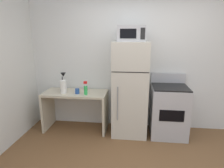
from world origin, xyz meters
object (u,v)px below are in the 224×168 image
Objects in this scene: paper_towel_roll at (63,87)px; refrigerator at (130,89)px; spray_bottle at (86,89)px; oven_range at (168,111)px; desk_lamp at (63,79)px; microwave at (131,34)px; coffee_mug at (77,91)px; desk at (76,103)px.

refrigerator is at bearing 3.09° from paper_towel_roll.
refrigerator reaches higher than spray_bottle.
refrigerator reaches higher than oven_range.
desk_lamp is at bearing 177.45° from oven_range.
paper_towel_roll is 0.52× the size of microwave.
coffee_mug is at bearing -175.97° from refrigerator.
desk_lamp is at bearing 175.02° from microwave.
paper_towel_roll is at bearing -177.90° from microwave.
desk is 1.08× the size of oven_range.
desk_lamp reaches higher than coffee_mug.
oven_range is at bearing 1.89° from microwave.
oven_range is at bearing 0.16° from refrigerator.
desk_lamp is 0.40m from coffee_mug.
refrigerator is (0.79, 0.11, -0.01)m from spray_bottle.
desk is 12.48× the size of coffee_mug.
coffee_mug is 0.40× the size of paper_towel_roll.
desk_lamp reaches higher than spray_bottle.
spray_bottle is 0.23× the size of oven_range.
desk_lamp is (-0.25, 0.07, 0.46)m from desk.
microwave reaches higher than spray_bottle.
oven_range is (1.73, -0.02, -0.06)m from desk.
refrigerator is (1.03, -0.02, 0.32)m from desk.
desk_lamp is 1.42× the size of spray_bottle.
spray_bottle is (0.17, -0.04, 0.05)m from coffee_mug.
desk is at bearing 179.33° from oven_range.
desk is 0.53m from desk_lamp.
refrigerator is 0.97m from microwave.
coffee_mug is 0.97m from refrigerator.
paper_towel_roll is at bearing -155.71° from desk.
microwave is (0.96, 0.05, 1.02)m from coffee_mug.
spray_bottle is (0.43, -0.04, -0.02)m from paper_towel_roll.
microwave reaches higher than oven_range.
oven_range is at bearing -2.55° from desk_lamp.
paper_towel_roll is 0.14× the size of refrigerator.
desk is at bearing 177.59° from microwave.
coffee_mug is 0.27m from paper_towel_roll.
microwave is at bearing -4.98° from desk_lamp.
desk_lamp is 0.77× the size of microwave.
coffee_mug reaches higher than desk.
refrigerator is 1.53× the size of oven_range.
refrigerator is at bearing -4.04° from desk_lamp.
oven_range is at bearing 2.40° from coffee_mug.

